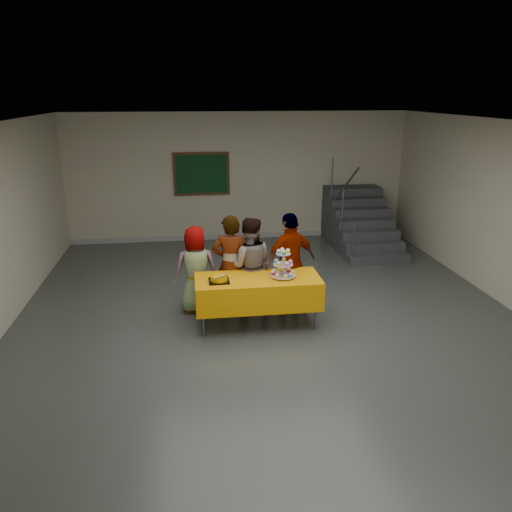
{
  "coord_description": "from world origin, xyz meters",
  "views": [
    {
      "loc": [
        -1.19,
        -6.71,
        3.43
      ],
      "look_at": [
        -0.22,
        0.41,
        1.05
      ],
      "focal_mm": 35.0,
      "sensor_mm": 36.0,
      "label": 1
    }
  ],
  "objects_px": {
    "schoolchild_a": "(196,269)",
    "noticeboard": "(202,174)",
    "bake_table": "(258,291)",
    "schoolchild_c": "(249,265)",
    "staircase": "(358,224)",
    "schoolchild_b": "(231,265)",
    "cupcake_stand": "(283,266)",
    "bear_cake": "(219,278)",
    "schoolchild_d": "(290,262)"
  },
  "relations": [
    {
      "from": "schoolchild_a",
      "to": "noticeboard",
      "type": "bearing_deg",
      "value": -96.22
    },
    {
      "from": "bake_table",
      "to": "schoolchild_a",
      "type": "distance_m",
      "value": 1.14
    },
    {
      "from": "schoolchild_c",
      "to": "staircase",
      "type": "bearing_deg",
      "value": -125.18
    },
    {
      "from": "schoolchild_c",
      "to": "schoolchild_b",
      "type": "bearing_deg",
      "value": 11.71
    },
    {
      "from": "cupcake_stand",
      "to": "noticeboard",
      "type": "height_order",
      "value": "noticeboard"
    },
    {
      "from": "bake_table",
      "to": "bear_cake",
      "type": "bearing_deg",
      "value": -173.18
    },
    {
      "from": "bake_table",
      "to": "cupcake_stand",
      "type": "relative_size",
      "value": 4.22
    },
    {
      "from": "schoolchild_b",
      "to": "noticeboard",
      "type": "bearing_deg",
      "value": -76.82
    },
    {
      "from": "schoolchild_b",
      "to": "noticeboard",
      "type": "xyz_separation_m",
      "value": [
        -0.3,
        4.24,
        0.79
      ]
    },
    {
      "from": "bear_cake",
      "to": "staircase",
      "type": "relative_size",
      "value": 0.15
    },
    {
      "from": "schoolchild_b",
      "to": "schoolchild_d",
      "type": "relative_size",
      "value": 1.0
    },
    {
      "from": "schoolchild_c",
      "to": "bake_table",
      "type": "bearing_deg",
      "value": 102.92
    },
    {
      "from": "cupcake_stand",
      "to": "schoolchild_c",
      "type": "distance_m",
      "value": 0.73
    },
    {
      "from": "noticeboard",
      "to": "schoolchild_d",
      "type": "bearing_deg",
      "value": -73.45
    },
    {
      "from": "schoolchild_d",
      "to": "staircase",
      "type": "height_order",
      "value": "staircase"
    },
    {
      "from": "cupcake_stand",
      "to": "staircase",
      "type": "bearing_deg",
      "value": 57.17
    },
    {
      "from": "cupcake_stand",
      "to": "staircase",
      "type": "distance_m",
      "value": 4.7
    },
    {
      "from": "bake_table",
      "to": "noticeboard",
      "type": "xyz_separation_m",
      "value": [
        -0.66,
        4.75,
        1.04
      ]
    },
    {
      "from": "schoolchild_d",
      "to": "noticeboard",
      "type": "xyz_separation_m",
      "value": [
        -1.26,
        4.24,
        0.79
      ]
    },
    {
      "from": "bake_table",
      "to": "cupcake_stand",
      "type": "distance_m",
      "value": 0.54
    },
    {
      "from": "bear_cake",
      "to": "schoolchild_c",
      "type": "bearing_deg",
      "value": 49.48
    },
    {
      "from": "schoolchild_c",
      "to": "bear_cake",
      "type": "bearing_deg",
      "value": 55.75
    },
    {
      "from": "noticeboard",
      "to": "schoolchild_c",
      "type": "bearing_deg",
      "value": -81.97
    },
    {
      "from": "cupcake_stand",
      "to": "noticeboard",
      "type": "relative_size",
      "value": 0.34
    },
    {
      "from": "cupcake_stand",
      "to": "schoolchild_b",
      "type": "relative_size",
      "value": 0.27
    },
    {
      "from": "bake_table",
      "to": "schoolchild_b",
      "type": "distance_m",
      "value": 0.68
    },
    {
      "from": "bake_table",
      "to": "schoolchild_a",
      "type": "bearing_deg",
      "value": 143.99
    },
    {
      "from": "cupcake_stand",
      "to": "noticeboard",
      "type": "distance_m",
      "value": 4.92
    },
    {
      "from": "bake_table",
      "to": "schoolchild_b",
      "type": "xyz_separation_m",
      "value": [
        -0.36,
        0.51,
        0.26
      ]
    },
    {
      "from": "schoolchild_b",
      "to": "schoolchild_d",
      "type": "xyz_separation_m",
      "value": [
        0.96,
        0.0,
        0.0
      ]
    },
    {
      "from": "staircase",
      "to": "noticeboard",
      "type": "height_order",
      "value": "noticeboard"
    },
    {
      "from": "schoolchild_a",
      "to": "staircase",
      "type": "relative_size",
      "value": 0.59
    },
    {
      "from": "bake_table",
      "to": "schoolchild_a",
      "type": "xyz_separation_m",
      "value": [
        -0.91,
        0.66,
        0.16
      ]
    },
    {
      "from": "cupcake_stand",
      "to": "schoolchild_a",
      "type": "height_order",
      "value": "schoolchild_a"
    },
    {
      "from": "schoolchild_c",
      "to": "schoolchild_d",
      "type": "bearing_deg",
      "value": -176.12
    },
    {
      "from": "staircase",
      "to": "bake_table",
      "type": "bearing_deg",
      "value": -126.67
    },
    {
      "from": "schoolchild_b",
      "to": "noticeboard",
      "type": "distance_m",
      "value": 4.32
    },
    {
      "from": "schoolchild_d",
      "to": "schoolchild_a",
      "type": "bearing_deg",
      "value": -28.07
    },
    {
      "from": "schoolchild_a",
      "to": "cupcake_stand",
      "type": "bearing_deg",
      "value": 149.64
    },
    {
      "from": "schoolchild_a",
      "to": "staircase",
      "type": "distance_m",
      "value": 5.03
    },
    {
      "from": "bake_table",
      "to": "schoolchild_c",
      "type": "height_order",
      "value": "schoolchild_c"
    },
    {
      "from": "bear_cake",
      "to": "staircase",
      "type": "height_order",
      "value": "staircase"
    },
    {
      "from": "noticeboard",
      "to": "bake_table",
      "type": "bearing_deg",
      "value": -82.13
    },
    {
      "from": "schoolchild_d",
      "to": "bake_table",
      "type": "bearing_deg",
      "value": 17.98
    },
    {
      "from": "bear_cake",
      "to": "noticeboard",
      "type": "bearing_deg",
      "value": 90.84
    },
    {
      "from": "schoolchild_b",
      "to": "schoolchild_c",
      "type": "height_order",
      "value": "schoolchild_b"
    },
    {
      "from": "schoolchild_c",
      "to": "schoolchild_d",
      "type": "relative_size",
      "value": 0.96
    },
    {
      "from": "schoolchild_b",
      "to": "schoolchild_d",
      "type": "distance_m",
      "value": 0.96
    },
    {
      "from": "schoolchild_b",
      "to": "schoolchild_c",
      "type": "bearing_deg",
      "value": -165.38
    },
    {
      "from": "bake_table",
      "to": "schoolchild_d",
      "type": "relative_size",
      "value": 1.15
    }
  ]
}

